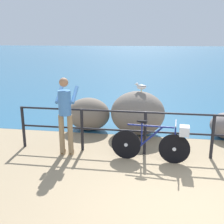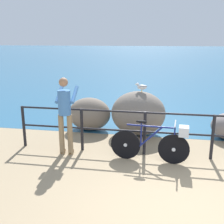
{
  "view_description": "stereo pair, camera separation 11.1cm",
  "coord_description": "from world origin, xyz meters",
  "px_view_note": "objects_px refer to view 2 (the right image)",
  "views": [
    {
      "loc": [
        -0.56,
        -3.84,
        2.6
      ],
      "look_at": [
        -1.56,
        2.49,
        0.87
      ],
      "focal_mm": 43.85,
      "sensor_mm": 36.0,
      "label": 1
    },
    {
      "loc": [
        -0.45,
        -3.82,
        2.6
      ],
      "look_at": [
        -1.56,
        2.49,
        0.87
      ],
      "focal_mm": 43.85,
      "sensor_mm": 36.0,
      "label": 2
    }
  ],
  "objects_px": {
    "breakwater_boulder_main": "(138,113)",
    "breakwater_boulder_left": "(90,114)",
    "seagull": "(142,87)",
    "person_at_railing": "(65,113)",
    "bicycle": "(156,142)"
  },
  "relations": [
    {
      "from": "breakwater_boulder_main",
      "to": "breakwater_boulder_left",
      "type": "distance_m",
      "value": 1.44
    },
    {
      "from": "seagull",
      "to": "breakwater_boulder_main",
      "type": "bearing_deg",
      "value": 0.7
    },
    {
      "from": "person_at_railing",
      "to": "breakwater_boulder_left",
      "type": "distance_m",
      "value": 1.86
    },
    {
      "from": "breakwater_boulder_left",
      "to": "seagull",
      "type": "bearing_deg",
      "value": -6.77
    },
    {
      "from": "person_at_railing",
      "to": "seagull",
      "type": "relative_size",
      "value": 5.2
    },
    {
      "from": "breakwater_boulder_left",
      "to": "seagull",
      "type": "xyz_separation_m",
      "value": [
        1.5,
        -0.18,
        0.88
      ]
    },
    {
      "from": "bicycle",
      "to": "seagull",
      "type": "relative_size",
      "value": 4.96
    },
    {
      "from": "person_at_railing",
      "to": "breakwater_boulder_main",
      "type": "relative_size",
      "value": 1.2
    },
    {
      "from": "breakwater_boulder_main",
      "to": "breakwater_boulder_left",
      "type": "height_order",
      "value": "breakwater_boulder_main"
    },
    {
      "from": "bicycle",
      "to": "person_at_railing",
      "type": "relative_size",
      "value": 0.95
    },
    {
      "from": "bicycle",
      "to": "breakwater_boulder_main",
      "type": "xyz_separation_m",
      "value": [
        -0.53,
        1.7,
        0.14
      ]
    },
    {
      "from": "seagull",
      "to": "breakwater_boulder_left",
      "type": "bearing_deg",
      "value": 2.22
    },
    {
      "from": "breakwater_boulder_main",
      "to": "seagull",
      "type": "distance_m",
      "value": 0.75
    },
    {
      "from": "seagull",
      "to": "person_at_railing",
      "type": "bearing_deg",
      "value": 54.21
    },
    {
      "from": "person_at_railing",
      "to": "breakwater_boulder_main",
      "type": "xyz_separation_m",
      "value": [
        1.52,
        1.62,
        -0.38
      ]
    }
  ]
}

